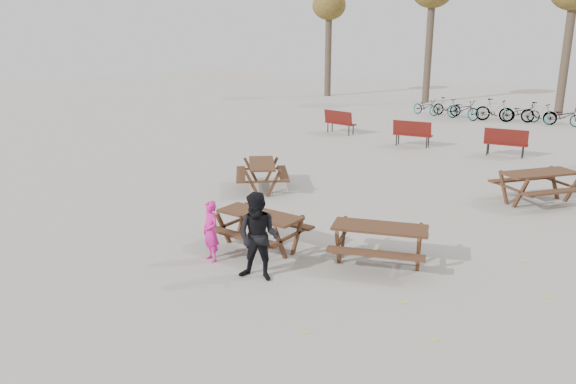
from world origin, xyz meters
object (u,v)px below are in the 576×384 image
Objects in this scene: main_picnic_table at (260,222)px; soda_bottle at (261,213)px; child at (211,231)px; picnic_table_far at (538,188)px; food_tray at (265,217)px; picnic_table_north at (262,176)px; adult at (258,237)px; picnic_table_east at (379,245)px.

main_picnic_table is 0.32m from soda_bottle.
child is 9.00m from picnic_table_far.
soda_bottle reaches higher than picnic_table_far.
main_picnic_table is 7.88m from picnic_table_far.
child reaches higher than main_picnic_table.
food_tray is (0.28, -0.18, 0.21)m from main_picnic_table.
food_tray is 4.90m from picnic_table_north.
soda_bottle is at bearing -43.07° from main_picnic_table.
adult is (1.31, -0.13, 0.21)m from child.
picnic_table_far is at bearing 55.66° from picnic_table_east.
soda_bottle reaches higher than picnic_table_north.
adult is 0.91× the size of picnic_table_east.
soda_bottle reaches higher than food_tray.
food_tray is at bearing 104.92° from adult.
adult is 8.57m from picnic_table_far.
picnic_table_east is (2.77, 1.80, -0.22)m from child.
main_picnic_table is 0.99× the size of picnic_table_east.
picnic_table_east is 1.00× the size of picnic_table_north.
soda_bottle is 0.09× the size of picnic_table_north.
adult is at bearing 12.75° from child.
picnic_table_east is (2.11, 0.91, -0.40)m from food_tray.
picnic_table_east is 0.92× the size of picnic_table_far.
child is at bearing 157.09° from adult.
picnic_table_east is (1.47, 1.92, -0.43)m from adult.
child is at bearing -13.02° from picnic_table_north.
child is 5.26m from picnic_table_north.
picnic_table_far reaches higher than picnic_table_north.
picnic_table_north is (-2.81, 3.60, -0.20)m from main_picnic_table.
picnic_table_east and picnic_table_north have the same top height.
picnic_table_north is (-2.94, 3.73, -0.46)m from soda_bottle.
soda_bottle is 2.46m from picnic_table_east.
food_tray is at bearing 71.27° from child.
picnic_table_far is (4.31, 7.89, -0.19)m from child.
soda_bottle is 0.10× the size of adult.
food_tray is 0.11× the size of adult.
food_tray reaches higher than main_picnic_table.
picnic_table_far is (1.54, 6.10, 0.03)m from picnic_table_east.
picnic_table_north is at bearing 135.66° from child.
adult reaches higher than food_tray.
picnic_table_far is at bearing 75.13° from picnic_table_north.
picnic_table_east is 5.94m from picnic_table_north.
adult reaches higher than child.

